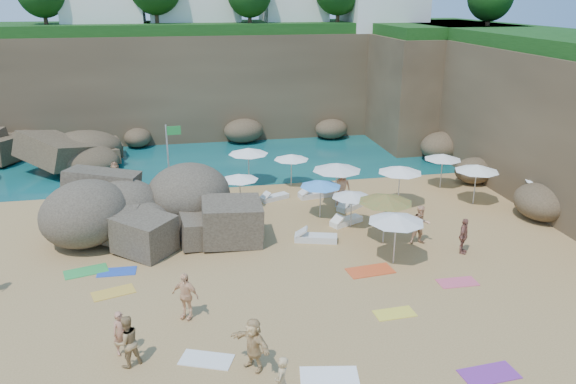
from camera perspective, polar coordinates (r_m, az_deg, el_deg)
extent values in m
plane|color=tan|center=(24.56, -3.23, -7.02)|extent=(120.00, 120.00, 0.00)
plane|color=#0C4751|center=(53.01, -7.93, 7.44)|extent=(120.00, 120.00, 0.00)
cube|color=brown|center=(47.55, -5.30, 11.05)|extent=(44.00, 8.00, 8.00)
cube|color=brown|center=(37.64, 24.84, 7.09)|extent=(8.00, 30.00, 8.00)
cube|color=brown|center=(46.82, 14.30, 10.41)|extent=(10.00, 12.00, 8.00)
cylinder|color=white|center=(54.11, -26.02, 9.14)|extent=(0.10, 0.10, 6.00)
cylinder|color=white|center=(53.75, -24.46, 9.31)|extent=(0.10, 0.10, 6.00)
cylinder|color=silver|center=(31.83, -12.05, 2.98)|extent=(0.09, 0.09, 4.25)
cube|color=#228B37|center=(31.37, -11.52, 6.15)|extent=(0.75, 0.09, 0.48)
cylinder|color=silver|center=(33.90, -4.02, 2.53)|extent=(0.06, 0.06, 2.14)
cone|color=white|center=(33.62, -4.06, 4.18)|extent=(2.40, 2.40, 0.37)
cylinder|color=silver|center=(33.52, 0.33, 2.13)|extent=(0.05, 0.05, 1.87)
cone|color=white|center=(33.26, 0.34, 3.59)|extent=(2.10, 2.10, 0.32)
cylinder|color=silver|center=(32.28, 18.46, 0.63)|extent=(0.06, 0.06, 2.12)
cone|color=white|center=(31.98, 18.65, 2.34)|extent=(2.38, 2.38, 0.36)
cylinder|color=silver|center=(30.92, 11.21, 0.49)|extent=(0.06, 0.06, 2.14)
cone|color=white|center=(30.61, 11.33, 2.28)|extent=(2.40, 2.40, 0.36)
cylinder|color=silver|center=(34.50, 15.32, 2.00)|extent=(0.06, 0.06, 1.95)
cone|color=white|center=(34.24, 15.46, 3.48)|extent=(2.19, 2.19, 0.33)
cylinder|color=silver|center=(30.22, -4.88, 0.01)|extent=(0.05, 0.05, 1.80)
cone|color=white|center=(29.95, -4.93, 1.55)|extent=(2.01, 2.01, 0.31)
cylinder|color=silver|center=(26.20, 9.76, -2.83)|extent=(0.07, 0.07, 2.25)
cone|color=#C44A22|center=(25.82, 9.89, -0.63)|extent=(2.52, 2.52, 0.38)
cylinder|color=silver|center=(30.21, 4.93, 0.55)|extent=(0.07, 0.07, 2.35)
cone|color=silver|center=(29.87, 4.99, 2.57)|extent=(2.63, 2.63, 0.40)
cylinder|color=silver|center=(32.68, 24.45, -0.19)|extent=(0.05, 0.05, 1.83)
cone|color=white|center=(32.42, 24.67, 1.26)|extent=(2.05, 2.05, 0.31)
cylinder|color=silver|center=(27.80, 6.43, -1.86)|extent=(0.05, 0.05, 1.77)
cone|color=silver|center=(27.51, 6.50, -0.23)|extent=(1.98, 1.98, 0.30)
cylinder|color=silver|center=(28.86, 3.30, -0.81)|extent=(0.06, 0.06, 1.89)
cone|color=#4393E7|center=(28.56, 3.34, 0.88)|extent=(2.12, 2.12, 0.32)
cylinder|color=silver|center=(24.34, 10.80, -4.82)|extent=(0.06, 0.06, 2.15)
cone|color=silver|center=(23.95, 10.95, -2.59)|extent=(2.41, 2.41, 0.37)
cube|color=silver|center=(31.55, -1.39, -0.55)|extent=(1.75, 1.17, 0.26)
cube|color=silver|center=(31.99, 2.89, -0.23)|extent=(2.10, 0.99, 0.31)
cube|color=silver|center=(30.44, 6.41, -1.43)|extent=(1.77, 1.44, 0.27)
cube|color=silver|center=(26.37, 2.86, -4.70)|extent=(2.08, 1.19, 0.31)
cube|color=white|center=(31.20, 6.82, -0.89)|extent=(2.00, 0.85, 0.30)
cube|color=white|center=(28.43, 5.95, -2.97)|extent=(1.85, 1.30, 0.27)
cube|color=gold|center=(23.12, -17.31, -9.72)|extent=(1.75, 1.22, 0.03)
cube|color=white|center=(18.73, -8.28, -16.50)|extent=(1.85, 1.39, 0.03)
cube|color=#7D2C91|center=(19.00, 19.75, -17.01)|extent=(1.81, 1.00, 0.03)
cube|color=blue|center=(24.67, -16.99, -7.76)|extent=(1.59, 0.84, 0.03)
cube|color=#D6536E|center=(23.81, 16.84, -8.78)|extent=(1.59, 0.81, 0.03)
cube|color=#DC4E22|center=(23.94, 8.36, -7.91)|extent=(2.01, 1.15, 0.03)
cube|color=green|center=(25.11, -19.83, -7.59)|extent=(1.91, 1.29, 0.03)
cube|color=yellow|center=(21.17, 10.78, -12.02)|extent=(1.51, 0.81, 0.03)
cube|color=white|center=(17.97, 4.20, -18.11)|extent=(1.89, 1.18, 0.03)
imported|color=#A38151|center=(18.54, -16.05, -14.39)|extent=(1.04, 0.96, 1.72)
imported|color=#EEB187|center=(31.34, -9.19, 0.33)|extent=(1.11, 0.77, 1.58)
imported|color=#8D5546|center=(26.10, 17.40, -4.29)|extent=(0.92, 1.00, 1.64)
imported|color=tan|center=(30.75, 5.49, 0.48)|extent=(1.07, 0.81, 1.95)
imported|color=#AD7A56|center=(34.17, -17.10, 1.50)|extent=(1.71, 0.80, 1.77)
imported|color=tan|center=(16.42, -0.66, -18.76)|extent=(0.58, 0.68, 1.59)
imported|color=#F7BE8C|center=(20.79, -10.27, -11.98)|extent=(1.78, 2.03, 0.43)
imported|color=tan|center=(18.12, -3.51, -16.88)|extent=(2.33, 2.31, 0.46)
imported|color=tan|center=(19.47, -16.41, -15.05)|extent=(1.11, 1.58, 0.36)
imported|color=#E9B084|center=(26.68, 13.24, -4.47)|extent=(0.91, 1.85, 0.70)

